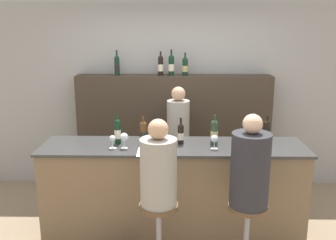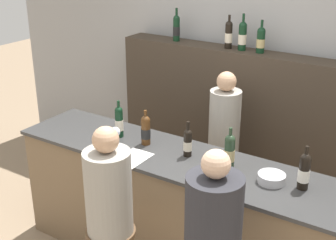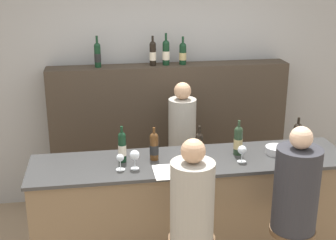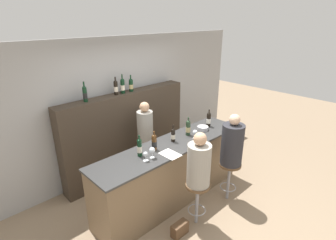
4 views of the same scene
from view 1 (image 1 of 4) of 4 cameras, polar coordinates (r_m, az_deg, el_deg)
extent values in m
cube|color=#9E9E9E|center=(5.31, 0.90, 3.66)|extent=(6.40, 0.05, 2.60)
cube|color=brown|center=(4.17, 0.79, -10.87)|extent=(2.77, 0.63, 1.01)
cube|color=#333333|center=(3.98, 0.82, -4.08)|extent=(2.81, 0.67, 0.03)
cube|color=#382D23|center=(5.21, 0.87, -2.07)|extent=(2.63, 0.28, 1.63)
cylinder|color=black|center=(4.04, -7.69, -1.96)|extent=(0.07, 0.07, 0.24)
cylinder|color=beige|center=(4.04, -7.68, -2.12)|extent=(0.07, 0.07, 0.09)
sphere|color=black|center=(4.01, -7.74, -0.34)|extent=(0.07, 0.07, 0.07)
cylinder|color=black|center=(4.00, -7.76, 0.36)|extent=(0.02, 0.02, 0.07)
cylinder|color=#4C2D14|center=(4.01, -3.77, -2.18)|extent=(0.08, 0.08, 0.21)
cylinder|color=black|center=(4.01, -3.77, -2.32)|extent=(0.08, 0.08, 0.08)
sphere|color=#4C2D14|center=(3.98, -3.79, -0.73)|extent=(0.08, 0.08, 0.08)
cylinder|color=#4C2D14|center=(3.97, -3.81, -0.02)|extent=(0.02, 0.02, 0.07)
cylinder|color=black|center=(4.00, 1.95, -2.34)|extent=(0.06, 0.06, 0.19)
cylinder|color=beige|center=(4.00, 1.95, -2.47)|extent=(0.07, 0.07, 0.08)
sphere|color=black|center=(3.97, 1.96, -1.03)|extent=(0.06, 0.06, 0.06)
cylinder|color=black|center=(3.96, 1.97, -0.25)|extent=(0.02, 0.02, 0.09)
cylinder|color=#233823|center=(4.02, 7.05, -2.11)|extent=(0.08, 0.08, 0.23)
cylinder|color=tan|center=(4.02, 7.05, -2.26)|extent=(0.08, 0.08, 0.09)
sphere|color=#233823|center=(3.99, 7.10, -0.55)|extent=(0.08, 0.08, 0.08)
cylinder|color=#233823|center=(3.97, 7.13, 0.22)|extent=(0.02, 0.02, 0.08)
cylinder|color=black|center=(4.11, 14.79, -2.09)|extent=(0.08, 0.08, 0.23)
cylinder|color=white|center=(4.11, 14.78, -2.25)|extent=(0.08, 0.08, 0.09)
sphere|color=black|center=(4.08, 14.89, -0.57)|extent=(0.08, 0.08, 0.08)
cylinder|color=black|center=(4.07, 14.94, 0.17)|extent=(0.02, 0.02, 0.08)
cylinder|color=black|center=(5.09, -7.77, 8.04)|extent=(0.07, 0.07, 0.22)
cylinder|color=black|center=(5.09, -7.77, 7.92)|extent=(0.07, 0.07, 0.09)
sphere|color=black|center=(5.08, -7.82, 9.30)|extent=(0.07, 0.07, 0.07)
cylinder|color=black|center=(5.07, -7.84, 9.97)|extent=(0.02, 0.02, 0.09)
cylinder|color=black|center=(5.03, -1.13, 8.10)|extent=(0.07, 0.07, 0.23)
cylinder|color=beige|center=(5.03, -1.13, 7.98)|extent=(0.07, 0.07, 0.09)
sphere|color=black|center=(5.02, -1.14, 9.38)|extent=(0.07, 0.07, 0.07)
cylinder|color=black|center=(5.02, -1.14, 9.98)|extent=(0.02, 0.02, 0.08)
cylinder|color=black|center=(5.03, 0.51, 8.13)|extent=(0.07, 0.07, 0.23)
cylinder|color=beige|center=(5.03, 0.51, 8.00)|extent=(0.08, 0.08, 0.09)
sphere|color=black|center=(5.02, 0.51, 9.44)|extent=(0.07, 0.07, 0.07)
cylinder|color=black|center=(5.01, 0.51, 10.16)|extent=(0.02, 0.02, 0.10)
cylinder|color=black|center=(5.03, 2.61, 7.94)|extent=(0.08, 0.08, 0.20)
cylinder|color=tan|center=(5.03, 2.61, 7.83)|extent=(0.08, 0.08, 0.08)
sphere|color=black|center=(5.02, 2.63, 9.07)|extent=(0.08, 0.08, 0.08)
cylinder|color=black|center=(5.02, 2.63, 9.74)|extent=(0.02, 0.02, 0.09)
cylinder|color=silver|center=(3.92, -8.41, -4.26)|extent=(0.08, 0.08, 0.00)
cylinder|color=silver|center=(3.91, -8.43, -3.71)|extent=(0.01, 0.01, 0.08)
sphere|color=silver|center=(3.89, -8.46, -2.78)|extent=(0.06, 0.06, 0.06)
cylinder|color=silver|center=(3.90, -6.66, -4.29)|extent=(0.07, 0.07, 0.00)
cylinder|color=silver|center=(3.89, -6.68, -3.69)|extent=(0.01, 0.01, 0.08)
sphere|color=silver|center=(3.87, -6.71, -2.57)|extent=(0.08, 0.08, 0.08)
cylinder|color=silver|center=(3.89, 7.05, -4.37)|extent=(0.07, 0.07, 0.00)
cylinder|color=silver|center=(3.88, 7.06, -3.84)|extent=(0.01, 0.01, 0.07)
sphere|color=silver|center=(3.86, 7.09, -2.85)|extent=(0.08, 0.08, 0.08)
cylinder|color=#B7B7BC|center=(4.05, 11.98, -3.35)|extent=(0.19, 0.19, 0.06)
cube|color=white|center=(3.78, -3.07, -4.85)|extent=(0.21, 0.30, 0.00)
cylinder|color=gray|center=(3.68, -1.40, -17.75)|extent=(0.05, 0.05, 0.65)
cylinder|color=brown|center=(3.51, -1.43, -12.98)|extent=(0.36, 0.36, 0.04)
cylinder|color=gray|center=(3.37, -1.47, -7.98)|extent=(0.33, 0.33, 0.62)
sphere|color=tan|center=(3.24, -1.51, -1.41)|extent=(0.18, 0.18, 0.18)
cylinder|color=gray|center=(3.74, 11.79, -17.53)|extent=(0.05, 0.05, 0.65)
cylinder|color=brown|center=(3.57, 12.08, -12.82)|extent=(0.36, 0.36, 0.04)
cylinder|color=#28282D|center=(3.42, 12.39, -7.46)|extent=(0.35, 0.35, 0.68)
sphere|color=#D8AD8C|center=(3.29, 12.77, -0.57)|extent=(0.17, 0.17, 0.17)
cylinder|color=gray|center=(4.79, 1.53, -5.14)|extent=(0.28, 0.28, 1.38)
sphere|color=tan|center=(4.59, 1.59, 4.02)|extent=(0.17, 0.17, 0.17)
camera|label=2|loc=(2.04, 64.32, 18.27)|focal=50.00mm
camera|label=3|loc=(0.91, -89.66, 27.97)|focal=50.00mm
camera|label=4|loc=(2.94, -68.70, 18.20)|focal=28.00mm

